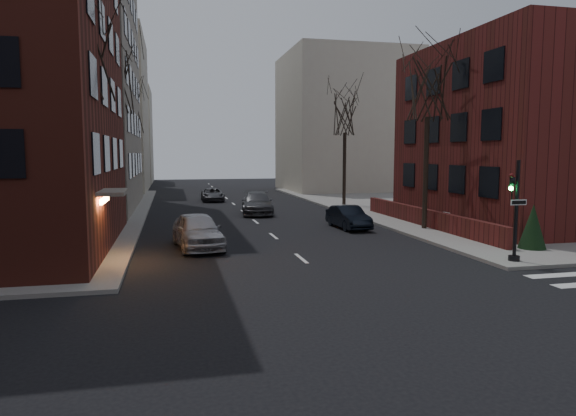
% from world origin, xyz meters
% --- Properties ---
extents(ground, '(160.00, 160.00, 0.00)m').
position_xyz_m(ground, '(0.00, 0.00, 0.00)').
color(ground, black).
rests_on(ground, ground).
extents(sidewalk_far_right, '(44.00, 44.00, 0.15)m').
position_xyz_m(sidewalk_far_right, '(29.00, 30.00, 0.07)').
color(sidewalk_far_right, gray).
rests_on(sidewalk_far_right, ground).
extents(building_left_tan, '(18.00, 18.00, 28.00)m').
position_xyz_m(building_left_tan, '(-17.00, 34.00, 14.00)').
color(building_left_tan, gray).
rests_on(building_left_tan, ground).
extents(building_right_brick, '(12.00, 14.00, 11.00)m').
position_xyz_m(building_right_brick, '(16.50, 19.00, 5.50)').
color(building_right_brick, '#591B19').
rests_on(building_right_brick, ground).
extents(low_wall_right, '(0.35, 16.00, 1.00)m').
position_xyz_m(low_wall_right, '(9.30, 19.00, 0.65)').
color(low_wall_right, '#591B19').
rests_on(low_wall_right, sidewalk_far_right).
extents(building_distant_la, '(14.00, 16.00, 18.00)m').
position_xyz_m(building_distant_la, '(-15.00, 55.00, 9.00)').
color(building_distant_la, '#BDB6A0').
rests_on(building_distant_la, ground).
extents(building_distant_ra, '(14.00, 14.00, 16.00)m').
position_xyz_m(building_distant_ra, '(15.00, 50.00, 8.00)').
color(building_distant_ra, '#BDB6A0').
rests_on(building_distant_ra, ground).
extents(building_distant_lb, '(10.00, 12.00, 14.00)m').
position_xyz_m(building_distant_lb, '(-13.00, 72.00, 7.00)').
color(building_distant_lb, '#BDB6A0').
rests_on(building_distant_lb, ground).
extents(traffic_signal, '(0.76, 0.44, 4.00)m').
position_xyz_m(traffic_signal, '(7.94, 8.99, 1.91)').
color(traffic_signal, black).
rests_on(traffic_signal, sidewalk_far_right).
extents(tree_left_a, '(4.18, 4.18, 10.26)m').
position_xyz_m(tree_left_a, '(-8.80, 14.00, 8.47)').
color(tree_left_a, '#2D231C').
rests_on(tree_left_a, sidewalk_far_left).
extents(tree_left_b, '(4.40, 4.40, 10.80)m').
position_xyz_m(tree_left_b, '(-8.80, 26.00, 8.91)').
color(tree_left_b, '#2D231C').
rests_on(tree_left_b, sidewalk_far_left).
extents(tree_left_c, '(3.96, 3.96, 9.72)m').
position_xyz_m(tree_left_c, '(-8.80, 40.00, 8.03)').
color(tree_left_c, '#2D231C').
rests_on(tree_left_c, sidewalk_far_left).
extents(tree_right_a, '(3.96, 3.96, 9.72)m').
position_xyz_m(tree_right_a, '(8.80, 18.00, 8.03)').
color(tree_right_a, '#2D231C').
rests_on(tree_right_a, sidewalk_far_right).
extents(tree_right_b, '(3.74, 3.74, 9.18)m').
position_xyz_m(tree_right_b, '(8.80, 32.00, 7.59)').
color(tree_right_b, '#2D231C').
rests_on(tree_right_b, sidewalk_far_right).
extents(streetlamp_near, '(0.36, 0.36, 6.28)m').
position_xyz_m(streetlamp_near, '(-8.20, 22.00, 4.24)').
color(streetlamp_near, black).
rests_on(streetlamp_near, sidewalk_far_left).
extents(streetlamp_far, '(0.36, 0.36, 6.28)m').
position_xyz_m(streetlamp_far, '(-8.20, 42.00, 4.24)').
color(streetlamp_far, black).
rests_on(streetlamp_far, sidewalk_far_left).
extents(parked_sedan, '(1.64, 4.13, 1.34)m').
position_xyz_m(parked_sedan, '(4.84, 19.79, 0.67)').
color(parked_sedan, black).
rests_on(parked_sedan, ground).
extents(car_lane_silver, '(2.52, 5.07, 1.66)m').
position_xyz_m(car_lane_silver, '(-4.13, 15.33, 0.83)').
color(car_lane_silver, '#A9A9AE').
rests_on(car_lane_silver, ground).
extents(car_lane_gray, '(2.83, 5.63, 1.57)m').
position_xyz_m(car_lane_gray, '(0.80, 28.20, 0.78)').
color(car_lane_gray, '#3D3D42').
rests_on(car_lane_gray, ground).
extents(car_lane_far, '(2.04, 4.35, 1.20)m').
position_xyz_m(car_lane_far, '(-1.57, 39.10, 0.60)').
color(car_lane_far, '#414146').
rests_on(car_lane_far, ground).
extents(sandwich_board, '(0.50, 0.65, 0.96)m').
position_xyz_m(sandwich_board, '(9.74, 17.39, 0.63)').
color(sandwich_board, white).
rests_on(sandwich_board, sidewalk_far_right).
extents(evergreen_shrub, '(1.58, 1.58, 2.00)m').
position_xyz_m(evergreen_shrub, '(10.50, 11.14, 1.15)').
color(evergreen_shrub, black).
rests_on(evergreen_shrub, sidewalk_far_right).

